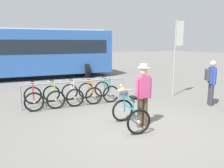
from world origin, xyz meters
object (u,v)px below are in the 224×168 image
object	(u,v)px
pedestrian_with_backpack	(211,80)
banner_flag	(178,44)
racked_bike_lime	(53,95)
featured_bicycle	(128,109)
racked_bike_teal	(106,90)
person_with_featured_bike	(143,93)
bus_distant	(31,51)
racked_bike_orange	(90,92)
racked_bike_red	(33,97)
racked_bike_white	(72,94)

from	to	relation	value
pedestrian_with_backpack	banner_flag	distance (m)	2.16
racked_bike_lime	featured_bicycle	world-z (taller)	featured_bicycle
racked_bike_lime	racked_bike_teal	bearing A→B (deg)	-4.34
person_with_featured_bike	bus_distant	xyz separation A→B (m)	(-1.10, 10.25, 0.79)
racked_bike_lime	pedestrian_with_backpack	world-z (taller)	pedestrian_with_backpack
racked_bike_teal	pedestrian_with_backpack	distance (m)	3.97
racked_bike_lime	featured_bicycle	distance (m)	3.32
racked_bike_orange	bus_distant	xyz separation A→B (m)	(-0.91, 7.05, 1.37)
featured_bicycle	bus_distant	distance (m)	10.13
person_with_featured_bike	pedestrian_with_backpack	size ratio (longest dim) A/B	1.05
racked_bike_red	racked_bike_lime	distance (m)	0.70
racked_bike_red	person_with_featured_bike	world-z (taller)	person_with_featured_bike
racked_bike_orange	racked_bike_teal	bearing A→B (deg)	-4.34
racked_bike_red	racked_bike_lime	xyz separation A→B (m)	(0.70, -0.05, 0.00)
racked_bike_orange	racked_bike_teal	xyz separation A→B (m)	(0.70, -0.05, -0.00)
racked_bike_orange	person_with_featured_bike	size ratio (longest dim) A/B	0.67
racked_bike_white	racked_bike_orange	world-z (taller)	same
racked_bike_red	racked_bike_orange	world-z (taller)	same
racked_bike_orange	pedestrian_with_backpack	size ratio (longest dim) A/B	0.71
racked_bike_red	bus_distant	world-z (taller)	bus_distant
racked_bike_red	bus_distant	bearing A→B (deg)	80.27
racked_bike_lime	bus_distant	bearing A→B (deg)	86.02
racked_bike_red	racked_bike_teal	world-z (taller)	same
featured_bicycle	banner_flag	bearing A→B (deg)	28.56
racked_bike_teal	banner_flag	size ratio (longest dim) A/B	0.36
featured_bicycle	banner_flag	world-z (taller)	banner_flag
racked_bike_white	bus_distant	size ratio (longest dim) A/B	0.11
racked_bike_lime	bus_distant	world-z (taller)	bus_distant
racked_bike_red	banner_flag	distance (m)	6.11
featured_bicycle	banner_flag	xyz separation A→B (m)	(3.76, 2.05, 1.74)
racked_bike_red	racked_bike_white	bearing A→B (deg)	-4.34
racked_bike_red	featured_bicycle	size ratio (longest dim) A/B	0.96
racked_bike_lime	pedestrian_with_backpack	size ratio (longest dim) A/B	0.72
person_with_featured_bike	pedestrian_with_backpack	distance (m)	3.50
pedestrian_with_backpack	racked_bike_lime	bearing A→B (deg)	151.29
person_with_featured_bike	racked_bike_orange	bearing A→B (deg)	93.31
racked_bike_red	racked_bike_white	distance (m)	1.40
racked_bike_white	racked_bike_teal	bearing A→B (deg)	-4.34
pedestrian_with_backpack	racked_bike_orange	bearing A→B (deg)	143.93
racked_bike_red	person_with_featured_bike	xyz separation A→B (m)	(2.28, -3.35, 0.58)
racked_bike_teal	racked_bike_red	bearing A→B (deg)	175.66
racked_bike_orange	banner_flag	size ratio (longest dim) A/B	0.36
racked_bike_lime	banner_flag	world-z (taller)	banner_flag
featured_bicycle	racked_bike_white	bearing A→B (deg)	100.54
racked_bike_teal	bus_distant	bearing A→B (deg)	102.76
racked_bike_red	racked_bike_orange	size ratio (longest dim) A/B	1.03
racked_bike_orange	pedestrian_with_backpack	bearing A→B (deg)	-36.07
racked_bike_white	pedestrian_with_backpack	distance (m)	5.15
featured_bicycle	person_with_featured_bike	world-z (taller)	person_with_featured_bike
banner_flag	featured_bicycle	bearing A→B (deg)	-151.44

